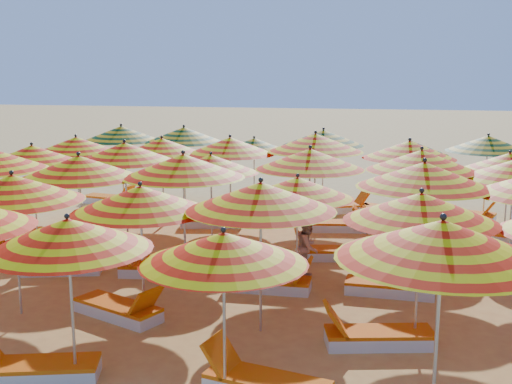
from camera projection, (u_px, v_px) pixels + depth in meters
ground at (251, 266)px, 14.30m from camera, size 120.00×120.00×0.00m
umbrella_2 at (68, 234)px, 8.64m from camera, size 2.63×2.63×2.42m
umbrella_3 at (224, 248)px, 8.23m from camera, size 2.86×2.86×2.34m
umbrella_4 at (442, 240)px, 7.50m from camera, size 2.70×2.70×2.67m
umbrella_7 at (12, 188)px, 11.12m from camera, size 2.88×2.88×2.61m
umbrella_8 at (140, 199)px, 10.74m from camera, size 2.69×2.69×2.48m
umbrella_9 at (261, 197)px, 10.34m from camera, size 2.88×2.88×2.62m
umbrella_10 at (421, 207)px, 9.86m from camera, size 2.80×2.80×2.54m
umbrella_13 at (79, 167)px, 13.26m from camera, size 2.69×2.69×2.66m
umbrella_14 at (183, 166)px, 13.17m from camera, size 2.91×2.91×2.70m
umbrella_15 at (297, 188)px, 12.45m from camera, size 2.71×2.71×2.34m
umbrella_16 at (424, 175)px, 12.02m from camera, size 2.56×2.56×2.70m
umbrella_18 at (32, 154)px, 16.01m from camera, size 2.88×2.88×2.54m
umbrella_19 at (125, 152)px, 15.80m from camera, size 2.52×2.52×2.64m
umbrella_20 at (211, 164)px, 15.19m from camera, size 2.48×2.48×2.41m
umbrella_21 at (310, 159)px, 14.50m from camera, size 2.76×2.76×2.65m
umbrella_22 at (421, 160)px, 14.40m from camera, size 2.64×2.64×2.63m
umbrella_24 at (76, 145)px, 18.21m from camera, size 2.41×2.41×2.52m
umbrella_25 at (162, 147)px, 17.63m from camera, size 2.76×2.76×2.55m
umbrella_26 at (230, 146)px, 17.41m from camera, size 2.53×2.53×2.60m
umbrella_27 at (315, 143)px, 17.09m from camera, size 2.97×2.97×2.73m
umbrella_28 at (409, 150)px, 16.66m from camera, size 3.23×3.23×2.58m
umbrella_29 at (509, 162)px, 15.83m from camera, size 2.60×2.60×2.37m
umbrella_30 at (121, 134)px, 20.40m from camera, size 3.19×3.19×2.64m
umbrella_31 at (184, 135)px, 19.89m from camera, size 2.97×2.97×2.65m
umbrella_32 at (254, 145)px, 19.51m from camera, size 2.30×2.30×2.35m
umbrella_33 at (323, 138)px, 19.26m from camera, size 2.57×2.57×2.62m
umbrella_34 at (410, 148)px, 18.83m from camera, size 2.64×2.64×2.35m
umbrella_35 at (488, 144)px, 18.39m from camera, size 2.98×2.98×2.54m
lounger_1 at (34, 369)px, 9.06m from camera, size 1.83×1.06×0.69m
lounger_2 at (264, 384)px, 8.63m from camera, size 1.82×0.95×0.69m
lounger_3 at (120, 309)px, 11.33m from camera, size 1.82×1.22×0.69m
lounger_4 at (376, 337)px, 10.17m from camera, size 1.82×0.97×0.69m
lounger_6 at (59, 266)px, 13.82m from camera, size 1.83×1.04×0.69m
lounger_7 at (158, 268)px, 13.67m from camera, size 1.80×0.84×0.69m
lounger_8 at (270, 283)px, 12.72m from camera, size 1.74×0.61×0.69m
lounger_9 at (392, 287)px, 12.49m from camera, size 1.75×0.64×0.69m
lounger_10 at (60, 236)px, 16.31m from camera, size 1.81×0.93×0.69m
lounger_11 at (330, 252)px, 14.86m from camera, size 1.81×0.92×0.69m
lounger_12 at (443, 253)px, 14.79m from camera, size 1.82×1.03×0.69m
lounger_13 at (213, 221)px, 17.92m from camera, size 1.82×0.94×0.69m
lounger_14 at (336, 225)px, 17.46m from camera, size 1.81×0.87×0.69m
lounger_15 at (383, 227)px, 17.30m from camera, size 1.75×0.64×0.69m
lounger_17 at (111, 199)px, 20.99m from camera, size 1.81×0.86×0.69m
lounger_18 at (342, 207)px, 19.72m from camera, size 1.82×1.21×0.69m
lounger_19 at (390, 211)px, 19.25m from camera, size 1.82×1.19×0.69m
lounger_20 at (466, 215)px, 18.68m from camera, size 1.83×1.09×0.69m
beachgoer_b at (308, 247)px, 13.45m from camera, size 0.59×0.71×1.31m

